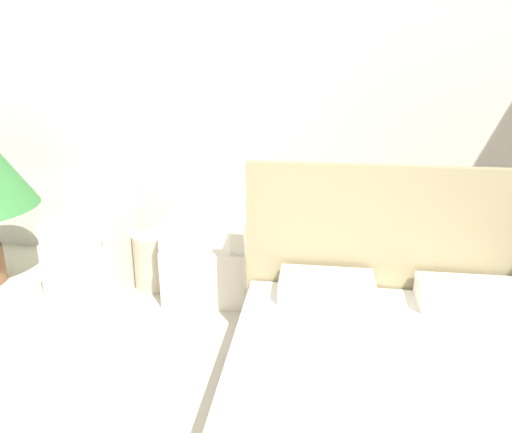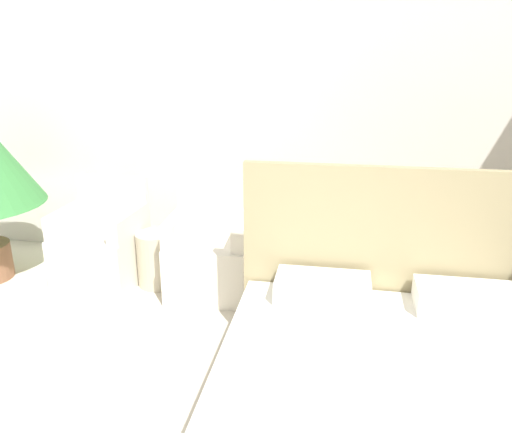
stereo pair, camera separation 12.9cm
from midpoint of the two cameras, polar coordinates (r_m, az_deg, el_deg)
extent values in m
cube|color=silver|center=(4.45, -0.08, 12.95)|extent=(10.00, 0.06, 2.90)
cube|color=white|center=(2.44, 18.28, -21.13)|extent=(1.76, 2.01, 0.21)
cube|color=tan|center=(3.21, 16.26, -5.51)|extent=(1.83, 0.06, 1.25)
cube|color=white|center=(3.02, 8.83, -8.09)|extent=(0.56, 0.29, 0.14)
cube|color=white|center=(3.13, 23.97, -8.64)|extent=(0.56, 0.29, 0.14)
cube|color=silver|center=(4.39, -16.42, -4.50)|extent=(0.66, 0.66, 0.45)
cube|color=silver|center=(4.48, -15.22, 1.97)|extent=(0.64, 0.09, 0.41)
cube|color=silver|center=(4.41, -19.87, -0.28)|extent=(0.12, 0.57, 0.19)
cube|color=silver|center=(4.16, -13.57, -0.79)|extent=(0.12, 0.57, 0.19)
cube|color=silver|center=(4.07, -4.32, -5.58)|extent=(0.66, 0.66, 0.45)
cube|color=silver|center=(4.18, -3.70, 1.41)|extent=(0.64, 0.09, 0.41)
cube|color=silver|center=(4.01, -8.18, -1.15)|extent=(0.13, 0.57, 0.19)
cube|color=silver|center=(3.91, -0.58, -1.50)|extent=(0.13, 0.57, 0.19)
cylinder|color=#B7AD93|center=(4.24, -10.42, -4.80)|extent=(0.33, 0.33, 0.46)
camera|label=1|loc=(0.06, -88.95, 0.36)|focal=35.00mm
camera|label=2|loc=(0.06, 91.05, -0.36)|focal=35.00mm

